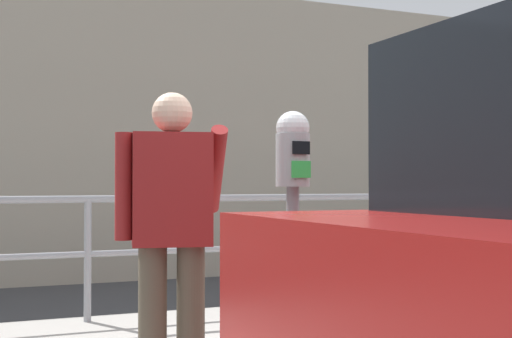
% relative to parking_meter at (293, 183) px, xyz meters
% --- Properties ---
extents(parking_meter, '(0.19, 0.20, 1.52)m').
position_rel_parking_meter_xyz_m(parking_meter, '(0.00, 0.00, 0.00)').
color(parking_meter, slate).
rests_on(parking_meter, sidewalk_curb).
extents(pedestrian_at_meter, '(0.66, 0.48, 1.60)m').
position_rel_parking_meter_xyz_m(pedestrian_at_meter, '(-0.63, 0.16, -0.22)').
color(pedestrian_at_meter, brown).
rests_on(pedestrian_at_meter, sidewalk_curb).
extents(background_railing, '(24.06, 0.06, 1.02)m').
position_rel_parking_meter_xyz_m(background_railing, '(0.22, 2.38, -0.40)').
color(background_railing, gray).
rests_on(background_railing, sidewalk_curb).
extents(backdrop_wall, '(32.00, 0.50, 3.87)m').
position_rel_parking_meter_xyz_m(backdrop_wall, '(0.22, 5.78, 0.67)').
color(backdrop_wall, '#ADA38E').
rests_on(backdrop_wall, ground).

